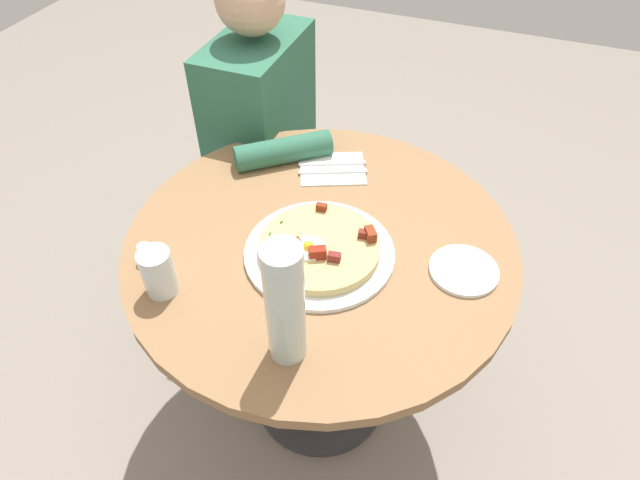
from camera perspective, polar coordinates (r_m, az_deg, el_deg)
ground_plane at (r=1.83m, az=0.05°, el=-15.94°), size 6.00×6.00×0.00m
dining_table at (r=1.38m, az=0.06°, el=-4.81°), size 0.91×0.91×0.71m
person_seated at (r=1.83m, az=-5.80°, el=7.98°), size 0.52×0.44×1.14m
pizza_plate at (r=1.22m, az=-0.07°, el=-1.30°), size 0.34×0.34×0.01m
breakfast_pizza at (r=1.21m, az=-0.04°, el=-0.71°), size 0.27×0.27×0.05m
bread_plate at (r=1.22m, az=14.81°, el=-3.09°), size 0.15×0.15×0.01m
napkin at (r=1.46m, az=1.32°, el=7.46°), size 0.20×0.21×0.00m
fork at (r=1.44m, az=1.36°, el=7.17°), size 0.08×0.17×0.00m
knife at (r=1.47m, az=1.28°, el=8.03°), size 0.08×0.17×0.00m
water_glass at (r=1.16m, az=-16.58°, el=-3.26°), size 0.07×0.07×0.11m
water_bottle at (r=0.96m, az=-3.67°, el=-6.81°), size 0.07×0.07×0.27m
salt_shaker at (r=1.26m, az=-17.81°, el=-1.30°), size 0.03×0.03×0.05m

